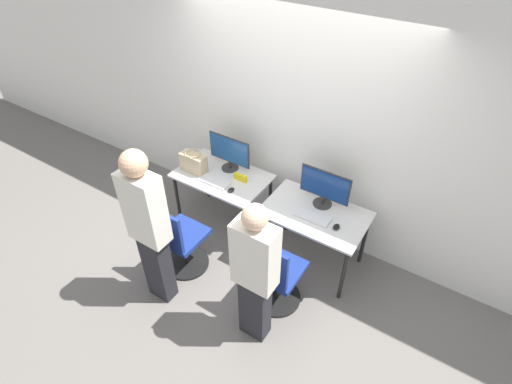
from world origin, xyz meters
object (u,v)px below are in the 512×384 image
mouse_left (231,190)px  office_chair_right (275,277)px  mouse_right (336,227)px  person_right (255,272)px  keyboard_left (214,181)px  person_left (148,225)px  keyboard_right (312,217)px  monitor_left (229,152)px  monitor_right (325,187)px  handbag (194,162)px  office_chair_left (180,243)px

mouse_left → office_chair_right: (0.86, -0.51, -0.35)m
mouse_right → person_right: person_right is taller
keyboard_left → person_left: person_left is taller
keyboard_right → person_left: bearing=-133.7°
monitor_left → keyboard_left: 0.37m
keyboard_right → monitor_right: bearing=90.0°
person_left → office_chair_right: 1.27m
person_right → handbag: (-1.43, 0.95, -0.02)m
mouse_left → keyboard_right: (0.91, 0.10, -0.01)m
mouse_left → keyboard_right: size_ratio=0.25×
keyboard_right → person_right: size_ratio=0.23×
monitor_left → handbag: bearing=-140.5°
keyboard_left → person_left: (0.10, -1.05, 0.24)m
office_chair_left → keyboard_right: bearing=34.0°
keyboard_left → mouse_right: (1.42, 0.06, 0.01)m
monitor_left → person_right: size_ratio=0.34×
monitor_left → monitor_right: (1.16, 0.00, 0.00)m
keyboard_left → mouse_right: mouse_right is taller
mouse_left → person_right: bearing=-45.2°
monitor_left → office_chair_right: 1.50m
mouse_right → monitor_right: bearing=136.5°
monitor_left → office_chair_left: bearing=-87.2°
office_chair_left → person_right: bearing=-11.6°
mouse_right → person_right: 1.02m
mouse_left → office_chair_left: office_chair_left is taller
person_right → person_left: bearing=-171.8°
monitor_right → office_chair_right: 1.01m
office_chair_left → keyboard_left: bearing=94.1°
person_left → monitor_right: person_left is taller
keyboard_left → office_chair_right: bearing=-25.8°
monitor_right → mouse_left: bearing=-159.7°
monitor_right → person_right: (-0.04, -1.21, -0.08)m
keyboard_left → person_right: 1.44m
mouse_left → keyboard_left: bearing=173.7°
person_left → keyboard_right: bearing=46.3°
office_chair_right → person_right: 0.59m
keyboard_left → monitor_right: monitor_right is taller
person_left → keyboard_left: bearing=95.2°
monitor_right → handbag: monitor_right is taller
mouse_left → office_chair_left: 0.77m
keyboard_right → office_chair_right: size_ratio=0.40×
office_chair_left → monitor_right: monitor_right is taller
office_chair_left → handbag: 0.93m
keyboard_left → keyboard_right: 1.16m
mouse_right → office_chair_right: 0.76m
mouse_left → monitor_right: 0.99m
monitor_left → keyboard_left: (0.00, -0.31, -0.21)m
person_left → mouse_left: bearing=81.4°
keyboard_left → monitor_left: bearing=90.0°
office_chair_left → mouse_right: size_ratio=10.20×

